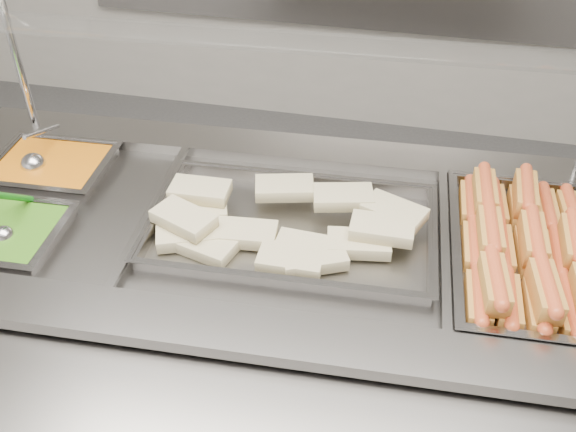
% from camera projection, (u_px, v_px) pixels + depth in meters
% --- Properties ---
extents(steam_counter, '(1.99, 0.96, 0.93)m').
position_uv_depth(steam_counter, '(271.00, 341.00, 1.94)').
color(steam_counter, slate).
rests_on(steam_counter, ground).
extents(tray_rail, '(1.88, 0.48, 0.05)m').
position_uv_depth(tray_rail, '(217.00, 407.00, 1.27)').
color(tray_rail, gray).
rests_on(tray_rail, steam_counter).
extents(sneeze_guard, '(1.73, 0.39, 0.46)m').
position_uv_depth(sneeze_guard, '(283.00, 45.00, 1.58)').
color(sneeze_guard, '#BCBCC0').
rests_on(sneeze_guard, steam_counter).
extents(pan_hotdogs, '(0.38, 0.59, 0.10)m').
position_uv_depth(pan_hotdogs, '(525.00, 262.00, 1.59)').
color(pan_hotdogs, gray).
rests_on(pan_hotdogs, steam_counter).
extents(pan_wraps, '(0.73, 0.45, 0.07)m').
position_uv_depth(pan_wraps, '(292.00, 232.00, 1.65)').
color(pan_wraps, gray).
rests_on(pan_wraps, steam_counter).
extents(pan_beans, '(0.32, 0.26, 0.10)m').
position_uv_depth(pan_beans, '(54.00, 175.00, 1.88)').
color(pan_beans, gray).
rests_on(pan_beans, steam_counter).
extents(pan_peas, '(0.32, 0.26, 0.10)m').
position_uv_depth(pan_peas, '(1.00, 242.00, 1.64)').
color(pan_peas, gray).
rests_on(pan_peas, steam_counter).
extents(hotdogs_in_buns, '(0.34, 0.55, 0.12)m').
position_uv_depth(hotdogs_in_buns, '(528.00, 249.00, 1.55)').
color(hotdogs_in_buns, '#AA6423').
rests_on(hotdogs_in_buns, pan_hotdogs).
extents(tortilla_wraps, '(0.69, 0.36, 0.07)m').
position_uv_depth(tortilla_wraps, '(277.00, 226.00, 1.62)').
color(tortilla_wraps, tan).
rests_on(tortilla_wraps, pan_wraps).
extents(ladle, '(0.07, 0.21, 0.14)m').
position_uv_depth(ladle, '(34.00, 163.00, 1.84)').
color(ladle, '#B8B8BD').
rests_on(ladle, pan_beans).
extents(serving_spoon, '(0.06, 0.18, 0.15)m').
position_uv_depth(serving_spoon, '(6.00, 229.00, 1.60)').
color(serving_spoon, '#B8B8BD').
rests_on(serving_spoon, pan_peas).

